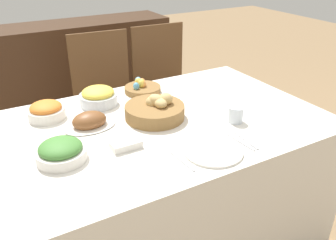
{
  "coord_description": "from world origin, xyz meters",
  "views": [
    {
      "loc": [
        -0.74,
        -1.39,
        1.56
      ],
      "look_at": [
        -0.0,
        -0.08,
        0.79
      ],
      "focal_mm": 38.0,
      "sensor_mm": 36.0,
      "label": 1
    }
  ],
  "objects": [
    {
      "name": "ground_plane",
      "position": [
        0.0,
        0.0,
        0.0
      ],
      "size": [
        12.0,
        12.0,
        0.0
      ],
      "primitive_type": "plane",
      "color": "#937551"
    },
    {
      "name": "dining_table",
      "position": [
        0.0,
        0.0,
        0.38
      ],
      "size": [
        1.63,
        1.05,
        0.75
      ],
      "color": "white",
      "rests_on": "ground"
    },
    {
      "name": "chair_far_center",
      "position": [
        0.02,
        0.85,
        0.53
      ],
      "size": [
        0.45,
        0.45,
        1.0
      ],
      "rotation": [
        0.0,
        0.0,
        -0.07
      ],
      "color": "brown",
      "rests_on": "ground"
    },
    {
      "name": "chair_far_right",
      "position": [
        0.49,
        0.85,
        0.53
      ],
      "size": [
        0.44,
        0.44,
        1.0
      ],
      "rotation": [
        0.0,
        0.0,
        -0.05
      ],
      "color": "brown",
      "rests_on": "ground"
    },
    {
      "name": "sideboard",
      "position": [
        0.11,
        1.68,
        0.47
      ],
      "size": [
        1.54,
        0.44,
        0.93
      ],
      "color": "#3D2616",
      "rests_on": "ground"
    },
    {
      "name": "bread_basket",
      "position": [
        -0.01,
        0.05,
        0.8
      ],
      "size": [
        0.3,
        0.3,
        0.13
      ],
      "color": "olive",
      "rests_on": "dining_table"
    },
    {
      "name": "egg_basket",
      "position": [
        0.08,
        0.38,
        0.78
      ],
      "size": [
        0.21,
        0.21,
        0.08
      ],
      "color": "olive",
      "rests_on": "dining_table"
    },
    {
      "name": "ham_platter",
      "position": [
        -0.33,
        0.11,
        0.78
      ],
      "size": [
        0.25,
        0.18,
        0.08
      ],
      "color": "silver",
      "rests_on": "dining_table"
    },
    {
      "name": "carrot_bowl",
      "position": [
        -0.49,
        0.31,
        0.8
      ],
      "size": [
        0.18,
        0.18,
        0.09
      ],
      "color": "silver",
      "rests_on": "dining_table"
    },
    {
      "name": "pineapple_bowl",
      "position": [
        -0.2,
        0.34,
        0.8
      ],
      "size": [
        0.21,
        0.21,
        0.1
      ],
      "color": "silver",
      "rests_on": "dining_table"
    },
    {
      "name": "green_salad_bowl",
      "position": [
        -0.52,
        -0.11,
        0.79
      ],
      "size": [
        0.21,
        0.21,
        0.09
      ],
      "color": "silver",
      "rests_on": "dining_table"
    },
    {
      "name": "dinner_plate",
      "position": [
        0.05,
        -0.37,
        0.76
      ],
      "size": [
        0.26,
        0.26,
        0.01
      ],
      "color": "silver",
      "rests_on": "dining_table"
    },
    {
      "name": "fork",
      "position": [
        -0.1,
        -0.37,
        0.76
      ],
      "size": [
        0.02,
        0.16,
        0.0
      ],
      "rotation": [
        0.0,
        0.0,
        0.06
      ],
      "color": "#B7B7BC",
      "rests_on": "dining_table"
    },
    {
      "name": "knife",
      "position": [
        0.21,
        -0.37,
        0.76
      ],
      "size": [
        0.02,
        0.16,
        0.0
      ],
      "rotation": [
        0.0,
        0.0,
        0.06
      ],
      "color": "#B7B7BC",
      "rests_on": "dining_table"
    },
    {
      "name": "spoon",
      "position": [
        0.24,
        -0.37,
        0.76
      ],
      "size": [
        0.02,
        0.16,
        0.0
      ],
      "rotation": [
        0.0,
        0.0,
        -0.06
      ],
      "color": "#B7B7BC",
      "rests_on": "dining_table"
    },
    {
      "name": "drinking_cup",
      "position": [
        0.31,
        -0.19,
        0.79
      ],
      "size": [
        0.07,
        0.07,
        0.08
      ],
      "color": "silver",
      "rests_on": "dining_table"
    },
    {
      "name": "butter_dish",
      "position": [
        -0.25,
        -0.15,
        0.77
      ],
      "size": [
        0.13,
        0.08,
        0.03
      ],
      "color": "silver",
      "rests_on": "dining_table"
    }
  ]
}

